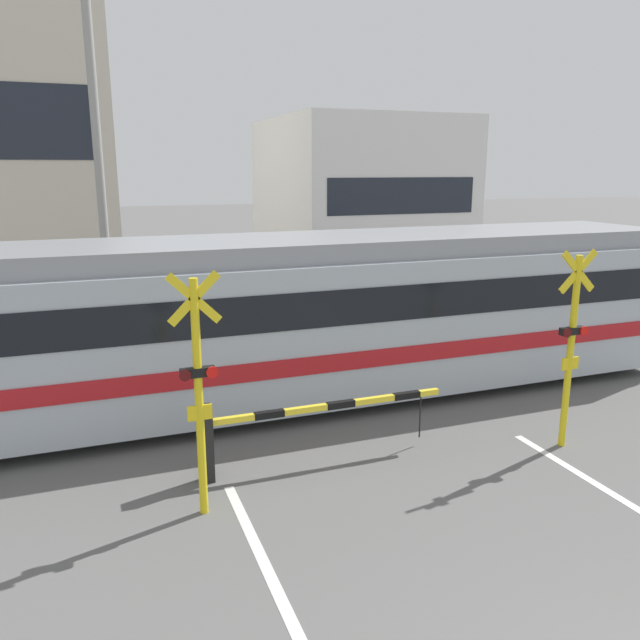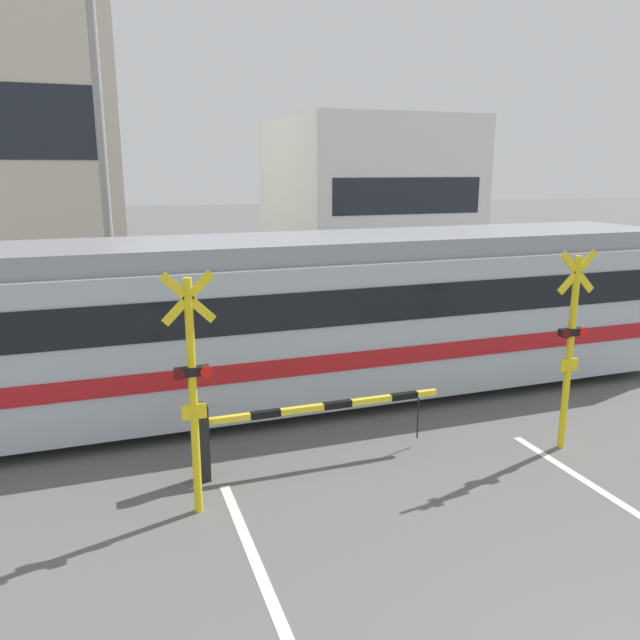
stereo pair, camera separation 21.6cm
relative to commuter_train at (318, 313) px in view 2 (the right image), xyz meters
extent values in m
cube|color=gray|center=(0.00, -0.72, -1.68)|extent=(50.00, 0.10, 0.08)
cube|color=gray|center=(0.00, 0.72, -1.68)|extent=(50.00, 0.10, 0.08)
cube|color=#ADB7C1|center=(0.00, 0.00, -0.18)|extent=(15.29, 2.90, 2.63)
cube|color=gray|center=(0.00, 0.00, 1.31)|extent=(15.14, 2.55, 0.36)
cube|color=red|center=(0.00, 0.00, -0.57)|extent=(15.30, 2.95, 0.32)
cube|color=black|center=(0.00, 0.00, 0.41)|extent=(14.68, 2.94, 0.64)
cylinder|color=black|center=(-4.74, -0.72, -1.34)|extent=(0.76, 0.12, 0.76)
cylinder|color=black|center=(-4.74, 0.72, -1.34)|extent=(0.76, 0.12, 0.76)
cylinder|color=black|center=(4.74, -0.72, -1.34)|extent=(0.76, 0.12, 0.76)
cylinder|color=black|center=(4.74, 0.72, -1.34)|extent=(0.76, 0.12, 0.76)
cube|color=black|center=(-2.78, -2.77, -1.13)|extent=(0.20, 0.20, 1.18)
cube|color=yellow|center=(-0.85, -2.77, -0.81)|extent=(3.85, 0.09, 0.09)
cube|color=black|center=(-1.81, -2.77, -0.81)|extent=(0.46, 0.10, 0.10)
cube|color=black|center=(-0.66, -2.77, -0.81)|extent=(0.46, 0.10, 0.10)
cube|color=black|center=(0.49, -2.77, -0.81)|extent=(0.46, 0.10, 0.10)
cylinder|color=black|center=(0.76, -2.77, -1.22)|extent=(0.02, 0.02, 0.73)
cube|color=black|center=(2.77, 2.95, -1.13)|extent=(0.20, 0.20, 1.18)
cube|color=yellow|center=(0.85, 2.95, -0.81)|extent=(3.85, 0.09, 0.09)
cube|color=black|center=(1.81, 2.95, -0.81)|extent=(0.46, 0.10, 0.10)
cube|color=black|center=(0.66, 2.95, -0.81)|extent=(0.46, 0.10, 0.10)
cube|color=black|center=(-0.50, 2.95, -0.81)|extent=(0.46, 0.10, 0.10)
cylinder|color=black|center=(-0.76, 2.95, -1.22)|extent=(0.02, 0.02, 0.73)
cylinder|color=yellow|center=(-2.98, -3.62, -0.13)|extent=(0.11, 0.11, 3.18)
cube|color=yellow|center=(-2.98, -3.62, 1.20)|extent=(0.68, 0.04, 0.68)
cube|color=yellow|center=(-2.98, -3.62, 1.20)|extent=(0.68, 0.04, 0.68)
cube|color=black|center=(-2.98, -3.62, 0.25)|extent=(0.44, 0.12, 0.12)
cylinder|color=#4C0C0C|center=(-3.15, -3.70, 0.25)|extent=(0.15, 0.03, 0.15)
cylinder|color=red|center=(-2.81, -3.70, 0.25)|extent=(0.15, 0.03, 0.15)
cube|color=yellow|center=(-2.98, -3.64, -0.29)|extent=(0.32, 0.03, 0.20)
cylinder|color=yellow|center=(2.97, -3.62, -0.13)|extent=(0.11, 0.11, 3.18)
cube|color=yellow|center=(2.97, -3.62, 1.20)|extent=(0.68, 0.04, 0.68)
cube|color=yellow|center=(2.97, -3.62, 1.20)|extent=(0.68, 0.04, 0.68)
cube|color=black|center=(2.97, -3.62, 0.25)|extent=(0.44, 0.12, 0.12)
cylinder|color=#4C0C0C|center=(2.80, -3.70, 0.25)|extent=(0.15, 0.03, 0.15)
cylinder|color=red|center=(3.14, -3.70, 0.25)|extent=(0.15, 0.03, 0.15)
cube|color=yellow|center=(2.97, -3.64, -0.29)|extent=(0.32, 0.03, 0.20)
cylinder|color=brown|center=(-0.53, 6.14, -1.33)|extent=(0.13, 0.13, 0.79)
cylinder|color=brown|center=(-0.39, 6.14, -1.33)|extent=(0.13, 0.13, 0.79)
cube|color=#B7B7BC|center=(-0.46, 6.14, -0.62)|extent=(0.38, 0.22, 0.62)
sphere|color=#997056|center=(-0.46, 6.14, -0.20)|extent=(0.21, 0.21, 0.21)
cube|color=beige|center=(-5.98, 13.05, 3.55)|extent=(5.71, 7.99, 10.54)
cube|color=#1E232D|center=(-5.98, 9.05, 4.07)|extent=(4.80, 0.03, 2.11)
cube|color=white|center=(6.58, 13.05, 1.50)|extent=(6.92, 7.99, 6.45)
cube|color=#1E232D|center=(6.58, 9.05, 1.82)|extent=(5.81, 0.03, 1.29)
cylinder|color=gray|center=(-3.73, 5.45, 2.54)|extent=(0.22, 0.22, 8.52)
camera|label=1|loc=(-4.15, -11.20, 2.75)|focal=35.00mm
camera|label=2|loc=(-3.95, -11.28, 2.75)|focal=35.00mm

